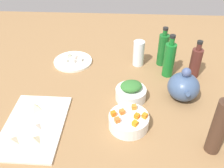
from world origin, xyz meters
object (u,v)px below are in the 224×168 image
(bowl_greens, at_px, (131,94))
(bowl_carrots, at_px, (129,121))
(bottle_1, at_px, (219,126))
(drinking_glass_0, at_px, (139,53))
(bottle_2, at_px, (196,62))
(teapot, at_px, (184,86))
(plate_tofu, at_px, (73,61))
(cutting_board, at_px, (34,126))
(bottle_0, at_px, (169,59))
(bottle_3, at_px, (163,49))

(bowl_greens, distance_m, bowl_carrots, 0.17)
(bottle_1, xyz_separation_m, drinking_glass_0, (-0.55, -0.25, -0.05))
(bottle_2, bearing_deg, teapot, -25.62)
(bottle_1, bearing_deg, drinking_glass_0, -155.79)
(plate_tofu, relative_size, bowl_greens, 1.52)
(cutting_board, bearing_deg, plate_tofu, 171.80)
(bottle_2, bearing_deg, bottle_0, -90.65)
(bottle_3, bearing_deg, plate_tofu, -88.49)
(cutting_board, xyz_separation_m, bowl_carrots, (-0.02, 0.37, 0.02))
(cutting_board, relative_size, bottle_2, 1.81)
(bowl_greens, xyz_separation_m, bowl_carrots, (0.17, -0.01, 0.00))
(bowl_carrots, bearing_deg, drinking_glass_0, 173.86)
(cutting_board, height_order, bottle_0, bottle_0)
(bottle_2, bearing_deg, drinking_glass_0, -108.57)
(cutting_board, bearing_deg, bowl_carrots, 93.57)
(plate_tofu, bearing_deg, bottle_2, 81.64)
(bottle_3, bearing_deg, teapot, 12.80)
(teapot, distance_m, bottle_0, 0.18)
(teapot, bearing_deg, bowl_carrots, -51.40)
(bottle_2, bearing_deg, plate_tofu, -98.36)
(bowl_carrots, bearing_deg, bottle_3, 159.66)
(bowl_carrots, bearing_deg, bottle_0, 152.18)
(bottle_3, bearing_deg, bottle_0, 10.73)
(plate_tofu, bearing_deg, drinking_glass_0, 89.98)
(teapot, distance_m, bottle_3, 0.29)
(cutting_board, distance_m, bottle_3, 0.73)
(plate_tofu, distance_m, bottle_1, 0.82)
(plate_tofu, height_order, bottle_2, bottle_2)
(bowl_carrots, height_order, bottle_3, bottle_3)
(bottle_3, bearing_deg, drinking_glass_0, -84.22)
(bottle_0, relative_size, bottle_3, 1.05)
(bottle_3, bearing_deg, bottle_2, 54.80)
(bottle_1, bearing_deg, cutting_board, -96.38)
(cutting_board, relative_size, bottle_1, 1.31)
(cutting_board, bearing_deg, bowl_greens, 116.88)
(bowl_carrots, xyz_separation_m, drinking_glass_0, (-0.45, 0.05, 0.04))
(cutting_board, height_order, teapot, teapot)
(cutting_board, height_order, plate_tofu, plate_tofu)
(bottle_2, distance_m, bottle_3, 0.18)
(plate_tofu, distance_m, drinking_glass_0, 0.35)
(cutting_board, height_order, bottle_1, bottle_1)
(bowl_greens, bearing_deg, bottle_3, 151.15)
(bottle_1, bearing_deg, plate_tofu, -132.73)
(teapot, xyz_separation_m, bottle_2, (-0.17, 0.08, 0.02))
(plate_tofu, relative_size, bottle_2, 1.06)
(cutting_board, relative_size, plate_tofu, 1.71)
(cutting_board, bearing_deg, bottle_3, 132.09)
(bottle_0, xyz_separation_m, drinking_glass_0, (-0.09, -0.14, -0.02))
(plate_tofu, bearing_deg, cutting_board, -8.20)
(cutting_board, relative_size, bottle_0, 1.60)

